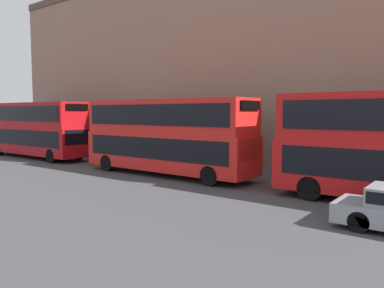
% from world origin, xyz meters
% --- Properties ---
extents(bus_second_in_queue, '(2.59, 10.76, 4.27)m').
position_xyz_m(bus_second_in_queue, '(1.60, 17.40, 2.36)').
color(bus_second_in_queue, red).
rests_on(bus_second_in_queue, ground).
extents(bus_third_in_queue, '(2.59, 10.84, 4.30)m').
position_xyz_m(bus_third_in_queue, '(1.60, 31.01, 2.37)').
color(bus_third_in_queue, '#A80F14').
rests_on(bus_third_in_queue, ground).
extents(pedestrian, '(0.36, 0.36, 1.85)m').
position_xyz_m(pedestrian, '(4.11, 26.35, 0.86)').
color(pedestrian, '#334C6B').
rests_on(pedestrian, ground).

